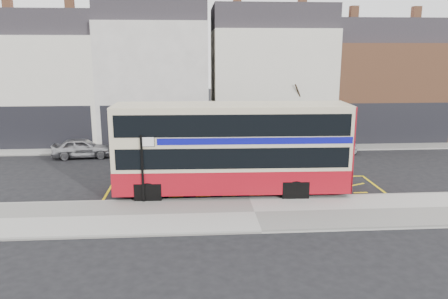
{
  "coord_description": "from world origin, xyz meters",
  "views": [
    {
      "loc": [
        -2.61,
        -20.12,
        7.09
      ],
      "look_at": [
        -1.04,
        2.0,
        1.97
      ],
      "focal_mm": 35.0,
      "sensor_mm": 36.0,
      "label": 1
    }
  ],
  "objects": [
    {
      "name": "pavement",
      "position": [
        0.0,
        -2.3,
        0.07
      ],
      "size": [
        40.0,
        4.0,
        0.15
      ],
      "primitive_type": "cube",
      "color": "#A7A59E",
      "rests_on": "ground"
    },
    {
      "name": "terrace_green_shop",
      "position": [
        3.5,
        14.99,
        5.07
      ],
      "size": [
        9.0,
        8.01,
        11.3
      ],
      "color": "silver",
      "rests_on": "ground"
    },
    {
      "name": "car_silver",
      "position": [
        -10.03,
        8.82,
        0.66
      ],
      "size": [
        3.98,
        1.87,
        1.32
      ],
      "primitive_type": "imported",
      "rotation": [
        0.0,
        0.0,
        1.65
      ],
      "color": "#A7A7AC",
      "rests_on": "ground"
    },
    {
      "name": "ground",
      "position": [
        0.0,
        0.0,
        0.0
      ],
      "size": [
        120.0,
        120.0,
        0.0
      ],
      "primitive_type": "plane",
      "color": "black",
      "rests_on": "ground"
    },
    {
      "name": "bus_stop_post",
      "position": [
        -4.91,
        -0.6,
        2.03
      ],
      "size": [
        0.78,
        0.13,
        3.15
      ],
      "rotation": [
        0.0,
        0.0,
        0.01
      ],
      "color": "black",
      "rests_on": "pavement"
    },
    {
      "name": "terrace_left",
      "position": [
        -5.5,
        14.99,
        5.32
      ],
      "size": [
        8.0,
        8.01,
        11.8
      ],
      "color": "silver",
      "rests_on": "ground"
    },
    {
      "name": "terrace_far_left",
      "position": [
        -13.5,
        14.99,
        4.82
      ],
      "size": [
        8.0,
        8.01,
        10.8
      ],
      "color": "silver",
      "rests_on": "ground"
    },
    {
      "name": "car_white",
      "position": [
        6.18,
        9.46,
        0.77
      ],
      "size": [
        5.71,
        3.74,
        1.54
      ],
      "primitive_type": "imported",
      "rotation": [
        0.0,
        0.0,
        1.24
      ],
      "color": "white",
      "rests_on": "ground"
    },
    {
      "name": "kerb",
      "position": [
        0.0,
        -0.38,
        0.07
      ],
      "size": [
        40.0,
        0.15,
        0.15
      ],
      "primitive_type": "cube",
      "color": "gray",
      "rests_on": "ground"
    },
    {
      "name": "street_tree_right",
      "position": [
        4.93,
        11.74,
        4.05
      ],
      "size": [
        2.75,
        2.75,
        5.94
      ],
      "color": "#2E2114",
      "rests_on": "ground"
    },
    {
      "name": "far_pavement",
      "position": [
        0.0,
        11.0,
        0.07
      ],
      "size": [
        50.0,
        3.0,
        0.15
      ],
      "primitive_type": "cube",
      "color": "#A7A59E",
      "rests_on": "ground"
    },
    {
      "name": "road_markings",
      "position": [
        0.0,
        1.6,
        0.01
      ],
      "size": [
        14.0,
        3.4,
        0.01
      ],
      "primitive_type": null,
      "color": "yellow",
      "rests_on": "ground"
    },
    {
      "name": "terrace_right",
      "position": [
        12.5,
        14.99,
        4.57
      ],
      "size": [
        9.0,
        8.01,
        10.3
      ],
      "color": "#9E613F",
      "rests_on": "ground"
    },
    {
      "name": "street_tree_left",
      "position": [
        -15.8,
        11.92,
        3.63
      ],
      "size": [
        2.47,
        2.47,
        5.33
      ],
      "color": "#2E2114",
      "rests_on": "ground"
    },
    {
      "name": "car_grey",
      "position": [
        -1.53,
        9.09,
        0.76
      ],
      "size": [
        4.89,
        2.87,
        1.52
      ],
      "primitive_type": "imported",
      "rotation": [
        0.0,
        0.0,
        1.28
      ],
      "color": "#43464B",
      "rests_on": "ground"
    },
    {
      "name": "double_decker_bus",
      "position": [
        -0.72,
        0.6,
        2.38
      ],
      "size": [
        11.39,
        2.92,
        4.52
      ],
      "rotation": [
        0.0,
        0.0,
        -0.03
      ],
      "color": "beige",
      "rests_on": "ground"
    }
  ]
}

